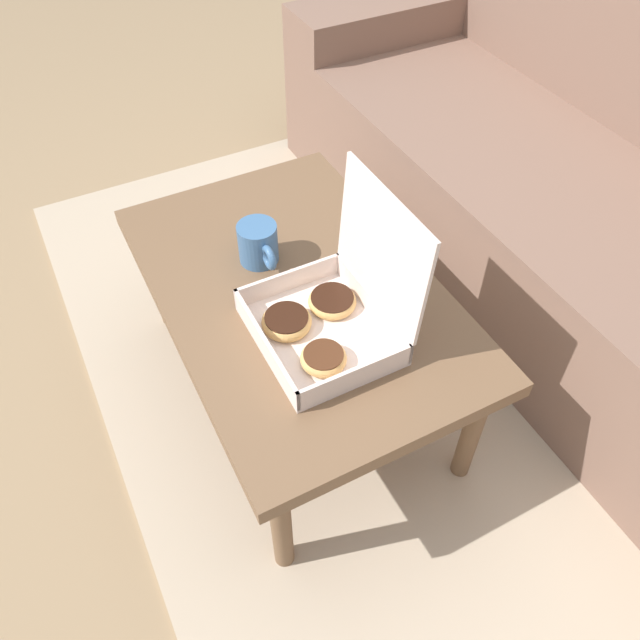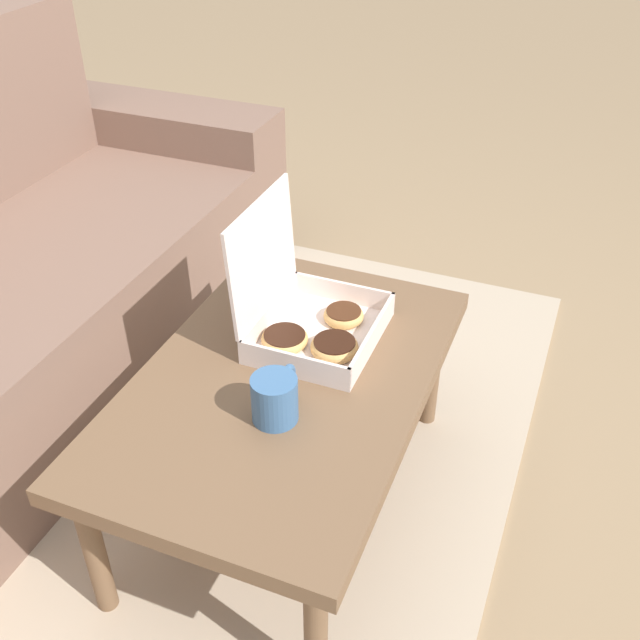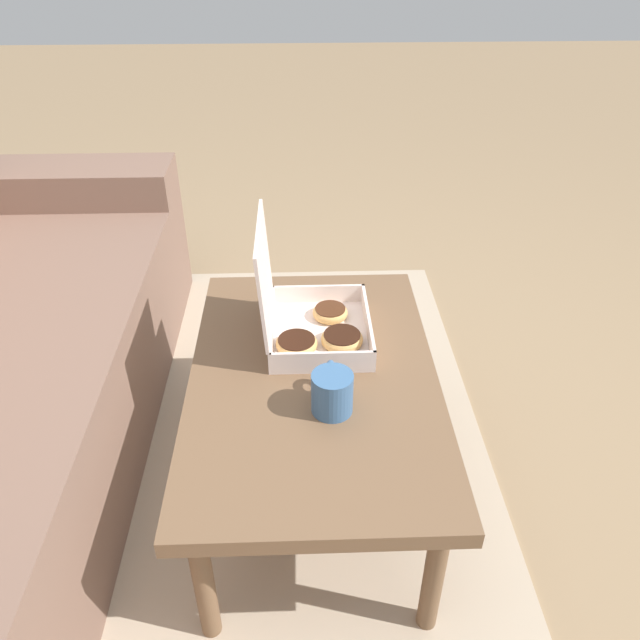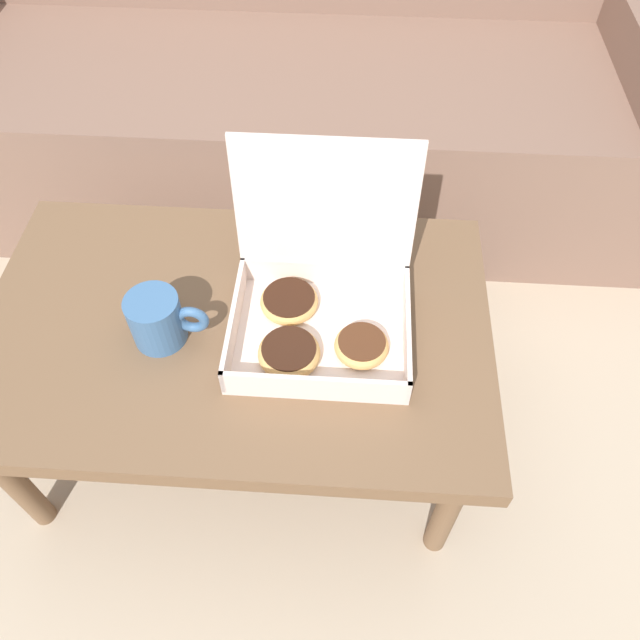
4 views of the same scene
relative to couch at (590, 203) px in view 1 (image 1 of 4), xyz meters
The scene contains 6 objects.
ground_plane 0.86m from the couch, 90.00° to the right, with size 12.00×12.00×0.00m, color #937756.
area_rug 0.58m from the couch, 90.00° to the right, with size 2.30×1.87×0.01m, color tan.
couch is the anchor object (origin of this frame).
coffee_table 0.93m from the couch, 90.00° to the right, with size 0.93×0.60×0.40m.
pastry_box 0.94m from the couch, 80.77° to the right, with size 0.31×0.28×0.32m.
coffee_mug 0.98m from the couch, 97.11° to the right, with size 0.14×0.09×0.10m.
Camera 1 is at (0.92, -0.55, 1.40)m, focal length 35.00 mm.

